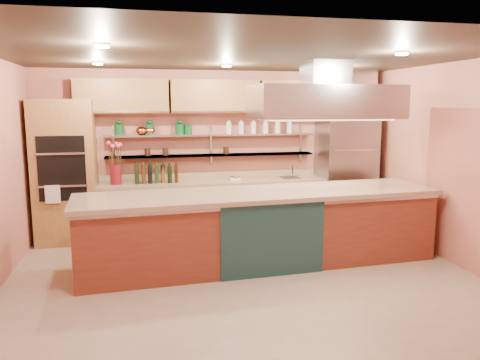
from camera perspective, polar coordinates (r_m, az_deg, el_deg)
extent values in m
cube|color=gray|center=(6.19, 0.57, -11.89)|extent=(6.00, 5.00, 0.02)
cube|color=black|center=(5.81, 0.61, 14.96)|extent=(6.00, 5.00, 0.02)
cube|color=#B96957|center=(8.27, -3.24, 3.50)|extent=(6.00, 0.04, 2.80)
cube|color=#B96957|center=(3.48, 9.72, -4.46)|extent=(6.00, 0.04, 2.80)
cube|color=#B96957|center=(7.12, 24.88, 1.75)|extent=(0.04, 5.00, 2.80)
cube|color=olive|center=(7.97, -20.52, 0.91)|extent=(0.95, 0.64, 2.30)
cube|color=gray|center=(8.66, 12.73, 1.20)|extent=(0.95, 0.72, 2.10)
cube|color=tan|center=(8.12, -3.20, -3.30)|extent=(3.84, 0.64, 0.93)
cube|color=#A9ABB0|center=(8.14, -3.44, 3.05)|extent=(3.60, 0.26, 0.03)
cube|color=#A9ABB0|center=(8.11, -3.46, 5.51)|extent=(3.60, 0.26, 0.03)
cube|color=olive|center=(8.06, -3.09, 10.11)|extent=(4.60, 0.36, 0.55)
cube|color=#A9ABB0|center=(6.64, 10.25, 9.33)|extent=(2.00, 1.00, 0.45)
cube|color=#FFE5A5|center=(6.00, 0.18, 14.49)|extent=(4.00, 2.80, 0.02)
cube|color=brown|center=(6.57, 2.50, -5.84)|extent=(4.97, 1.36, 1.03)
cylinder|color=maroon|center=(7.87, -14.91, 0.65)|extent=(0.24, 0.24, 0.32)
cube|color=black|center=(7.87, -10.13, 0.53)|extent=(0.77, 0.26, 0.24)
cube|color=beige|center=(8.04, -0.62, 0.32)|extent=(0.19, 0.15, 0.10)
cylinder|color=silver|center=(8.40, 6.42, 1.06)|extent=(0.04, 0.04, 0.22)
ellipsoid|color=#BC4C2B|center=(8.02, -11.94, 5.91)|extent=(0.20, 0.20, 0.14)
cylinder|color=#0D401C|center=(8.06, -6.36, 6.13)|extent=(0.16, 0.16, 0.16)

